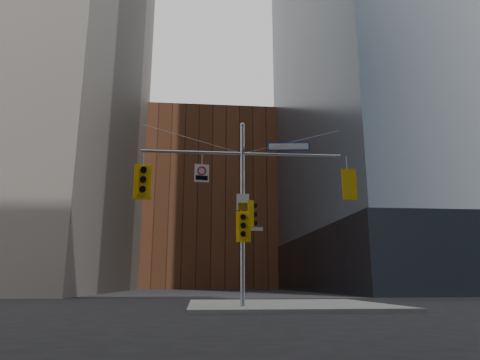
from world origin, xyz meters
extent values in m
plane|color=black|center=(0.00, 0.00, 0.00)|extent=(160.00, 160.00, 0.00)
cube|color=gray|center=(2.00, 4.00, 0.07)|extent=(8.00, 8.00, 0.15)
cube|color=black|center=(28.00, 32.00, 3.00)|extent=(36.40, 36.40, 6.00)
cube|color=brown|center=(0.00, 58.00, 14.00)|extent=(26.00, 20.00, 28.00)
cylinder|color=#94979C|center=(0.00, 2.00, 3.60)|extent=(0.18, 0.18, 7.20)
sphere|color=#94979C|center=(0.00, 2.00, 7.20)|extent=(0.20, 0.20, 0.20)
cylinder|color=#94979C|center=(-2.00, 2.00, 6.00)|extent=(4.00, 0.11, 0.11)
cylinder|color=#94979C|center=(2.00, 2.00, 6.00)|extent=(4.00, 0.11, 0.11)
cylinder|color=#94979C|center=(0.00, 1.65, 6.00)|extent=(0.10, 0.70, 0.10)
cylinder|color=#94979C|center=(-2.00, 2.00, 6.55)|extent=(4.00, 0.02, 1.12)
cylinder|color=#94979C|center=(2.00, 2.00, 6.55)|extent=(4.00, 0.02, 1.12)
cube|color=yellow|center=(-3.86, 2.00, 4.80)|extent=(0.41, 0.32, 1.13)
cube|color=yellow|center=(-3.89, 2.19, 4.80)|extent=(0.66, 0.17, 1.40)
cylinder|color=black|center=(-3.82, 1.79, 5.18)|extent=(0.26, 0.21, 0.24)
cylinder|color=black|center=(-3.83, 1.87, 5.18)|extent=(0.20, 0.06, 0.20)
cylinder|color=black|center=(-3.82, 1.79, 4.80)|extent=(0.26, 0.21, 0.24)
cylinder|color=black|center=(-3.83, 1.87, 4.80)|extent=(0.20, 0.06, 0.20)
cylinder|color=black|center=(-3.82, 1.79, 4.42)|extent=(0.26, 0.21, 0.24)
cylinder|color=black|center=(-3.83, 1.87, 4.42)|extent=(0.20, 0.06, 0.20)
cube|color=yellow|center=(4.26, 2.00, 4.80)|extent=(0.33, 0.24, 1.01)
cube|color=yellow|center=(4.26, 1.83, 4.80)|extent=(0.60, 0.05, 1.25)
cylinder|color=black|center=(4.25, 2.19, 5.14)|extent=(0.22, 0.16, 0.21)
cylinder|color=black|center=(4.25, 2.12, 5.14)|extent=(0.18, 0.02, 0.18)
cylinder|color=black|center=(4.25, 2.19, 4.80)|extent=(0.22, 0.16, 0.21)
cylinder|color=black|center=(4.25, 2.12, 4.80)|extent=(0.18, 0.02, 0.18)
cylinder|color=black|center=(4.25, 2.19, 4.46)|extent=(0.22, 0.16, 0.21)
cylinder|color=black|center=(4.25, 2.12, 4.46)|extent=(0.18, 0.02, 0.18)
cube|color=yellow|center=(0.28, 2.00, 3.58)|extent=(0.30, 0.37, 1.02)
cylinder|color=black|center=(0.47, 2.04, 3.92)|extent=(0.20, 0.24, 0.21)
cylinder|color=black|center=(0.39, 2.02, 3.92)|extent=(0.06, 0.18, 0.18)
cylinder|color=black|center=(0.47, 2.04, 3.58)|extent=(0.20, 0.24, 0.21)
cylinder|color=black|center=(0.39, 2.02, 3.58)|extent=(0.06, 0.18, 0.18)
cylinder|color=black|center=(0.47, 2.04, 3.24)|extent=(0.20, 0.24, 0.21)
cylinder|color=black|center=(0.39, 2.02, 3.24)|extent=(0.06, 0.18, 0.18)
cube|color=yellow|center=(0.00, 1.72, 3.06)|extent=(0.33, 0.26, 0.95)
cube|color=yellow|center=(0.02, 1.88, 3.06)|extent=(0.56, 0.11, 1.17)
cylinder|color=black|center=(-0.02, 1.54, 3.38)|extent=(0.22, 0.17, 0.20)
cylinder|color=black|center=(-0.01, 1.61, 3.38)|extent=(0.17, 0.04, 0.17)
cylinder|color=black|center=(-0.02, 1.54, 3.06)|extent=(0.22, 0.17, 0.20)
cylinder|color=black|center=(-0.01, 1.61, 3.06)|extent=(0.17, 0.04, 0.17)
cylinder|color=black|center=(-0.02, 1.54, 2.75)|extent=(0.22, 0.17, 0.20)
cylinder|color=#0CE559|center=(-0.01, 1.61, 2.75)|extent=(0.17, 0.04, 0.17)
cube|color=navy|center=(1.87, 2.00, 6.35)|extent=(1.70, 0.24, 0.33)
cube|color=silver|center=(1.87, 1.98, 6.35)|extent=(1.59, 0.20, 0.26)
cube|color=silver|center=(-1.60, 1.98, 5.15)|extent=(0.57, 0.10, 0.71)
torus|color=#B20A0A|center=(-1.60, 1.96, 5.25)|extent=(0.36, 0.09, 0.35)
cube|color=black|center=(-1.60, 1.96, 4.96)|extent=(0.47, 0.07, 0.17)
cube|color=silver|center=(0.00, 1.88, 4.01)|extent=(0.49, 0.07, 0.64)
cube|color=#D88C00|center=(0.00, 1.86, 3.83)|extent=(0.36, 0.04, 0.29)
cube|color=silver|center=(0.45, 2.00, 2.99)|extent=(0.68, 0.03, 0.14)
cube|color=#145926|center=(0.00, 2.45, 2.82)|extent=(0.11, 0.83, 0.17)
camera|label=1|loc=(-1.63, -14.25, 1.02)|focal=32.00mm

